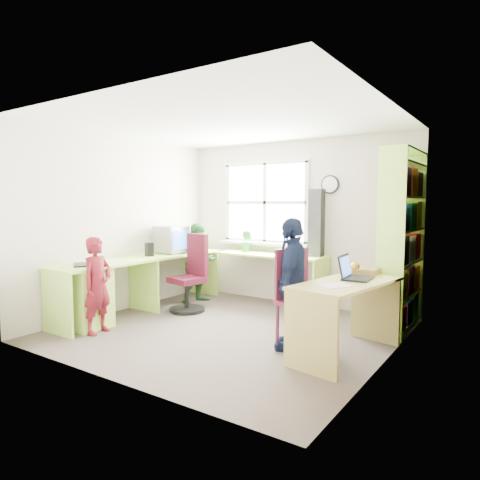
{
  "coord_description": "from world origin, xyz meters",
  "views": [
    {
      "loc": [
        2.86,
        -3.99,
        1.5
      ],
      "look_at": [
        0.0,
        0.25,
        1.05
      ],
      "focal_mm": 32.0,
      "sensor_mm": 36.0,
      "label": 1
    }
  ],
  "objects": [
    {
      "name": "speaker_b",
      "position": [
        -1.47,
        0.78,
        0.84
      ],
      "size": [
        0.11,
        0.11,
        0.17
      ],
      "rotation": [
        0.0,
        0.0,
        0.28
      ],
      "color": "black",
      "rests_on": "l_desk"
    },
    {
      "name": "right_desk",
      "position": [
        1.43,
        -0.03,
        0.53
      ],
      "size": [
        0.78,
        1.35,
        0.74
      ],
      "rotation": [
        0.0,
        0.0,
        -0.16
      ],
      "color": "tan",
      "rests_on": "ground"
    },
    {
      "name": "person_red",
      "position": [
        -1.19,
        -0.91,
        0.56
      ],
      "size": [
        0.32,
        0.44,
        1.11
      ],
      "primitive_type": "imported",
      "rotation": [
        0.0,
        0.0,
        1.72
      ],
      "color": "maroon",
      "rests_on": "ground"
    },
    {
      "name": "person_green",
      "position": [
        -1.19,
        0.95,
        0.6
      ],
      "size": [
        0.54,
        0.65,
        1.19
      ],
      "primitive_type": "imported",
      "rotation": [
        0.0,
        0.0,
        1.4
      ],
      "color": "#2B6528",
      "rests_on": "ground"
    },
    {
      "name": "cd_tower",
      "position": [
        0.42,
        1.53,
        1.22
      ],
      "size": [
        0.19,
        0.17,
        0.94
      ],
      "rotation": [
        0.0,
        0.0,
        0.04
      ],
      "color": "black",
      "rests_on": "l_desk"
    },
    {
      "name": "l_desk",
      "position": [
        -1.31,
        -0.28,
        0.46
      ],
      "size": [
        2.38,
        2.95,
        0.75
      ],
      "color": "#C8FF65",
      "rests_on": "ground"
    },
    {
      "name": "laptop_left",
      "position": [
        -1.49,
        -0.79,
        0.8
      ],
      "size": [
        0.43,
        0.42,
        0.23
      ],
      "rotation": [
        0.0,
        0.0,
        -0.59
      ],
      "color": "black",
      "rests_on": "l_desk"
    },
    {
      "name": "laptop_right",
      "position": [
        1.43,
        0.15,
        0.79
      ],
      "size": [
        0.32,
        0.37,
        0.24
      ],
      "rotation": [
        0.0,
        0.0,
        1.65
      ],
      "color": "black",
      "rests_on": "right_desk"
    },
    {
      "name": "game_box",
      "position": [
        1.42,
        0.55,
        0.77
      ],
      "size": [
        0.31,
        0.31,
        0.06
      ],
      "rotation": [
        0.0,
        0.0,
        0.02
      ],
      "color": "red",
      "rests_on": "right_desk"
    },
    {
      "name": "potted_plant",
      "position": [
        -0.69,
        1.46,
        0.91
      ],
      "size": [
        0.2,
        0.17,
        0.32
      ],
      "primitive_type": "imported",
      "rotation": [
        0.0,
        0.0,
        -0.15
      ],
      "color": "#2D7132",
      "rests_on": "l_desk"
    },
    {
      "name": "speaker_a",
      "position": [
        -1.51,
        0.22,
        0.85
      ],
      "size": [
        0.12,
        0.12,
        0.19
      ],
      "rotation": [
        0.0,
        0.0,
        -0.29
      ],
      "color": "black",
      "rests_on": "l_desk"
    },
    {
      "name": "bookshelf",
      "position": [
        1.65,
        1.19,
        1.0
      ],
      "size": [
        0.3,
        1.02,
        2.1
      ],
      "color": "#C8FF65",
      "rests_on": "ground"
    },
    {
      "name": "paper_b",
      "position": [
        1.41,
        -0.29,
        0.74
      ],
      "size": [
        0.32,
        0.36,
        0.0
      ],
      "rotation": [
        0.0,
        0.0,
        -0.46
      ],
      "color": "beige",
      "rests_on": "right_desk"
    },
    {
      "name": "crt_monitor",
      "position": [
        -1.51,
        0.67,
        0.95
      ],
      "size": [
        0.44,
        0.4,
        0.4
      ],
      "rotation": [
        0.0,
        0.0,
        -0.09
      ],
      "color": "gray",
      "rests_on": "l_desk"
    },
    {
      "name": "wooden_chair",
      "position": [
        0.96,
        -0.1,
        0.56
      ],
      "size": [
        0.58,
        0.58,
        1.03
      ],
      "rotation": [
        0.0,
        0.0,
        -0.41
      ],
      "color": "maroon",
      "rests_on": "ground"
    },
    {
      "name": "person_navy",
      "position": [
        0.9,
        -0.12,
        0.67
      ],
      "size": [
        0.54,
        0.85,
        1.35
      ],
      "primitive_type": "imported",
      "rotation": [
        0.0,
        0.0,
        -1.28
      ],
      "color": "#131D3C",
      "rests_on": "ground"
    },
    {
      "name": "paper_a",
      "position": [
        -1.44,
        -0.47,
        0.75
      ],
      "size": [
        0.26,
        0.33,
        0.0
      ],
      "rotation": [
        0.0,
        0.0,
        -0.18
      ],
      "color": "beige",
      "rests_on": "l_desk"
    },
    {
      "name": "swivel_chair",
      "position": [
        -0.97,
        0.48,
        0.46
      ],
      "size": [
        0.58,
        0.58,
        1.06
      ],
      "rotation": [
        0.0,
        0.0,
        -0.19
      ],
      "color": "black",
      "rests_on": "ground"
    },
    {
      "name": "room",
      "position": [
        0.01,
        0.1,
        1.22
      ],
      "size": [
        3.64,
        3.44,
        2.44
      ],
      "color": "#4C423B",
      "rests_on": "ground"
    }
  ]
}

